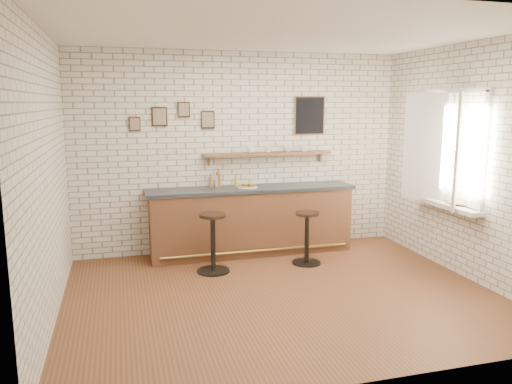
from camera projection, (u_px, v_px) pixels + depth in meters
The scene contains 21 objects.
ground at pixel (281, 294), 5.94m from camera, with size 5.00×5.00×0.00m, color brown.
bar_counter at pixel (251, 220), 7.49m from camera, with size 3.10×0.65×1.01m.
sandwich_plate at pixel (248, 187), 7.36m from camera, with size 0.28×0.28×0.01m, color white.
ciabatta_sandwich at pixel (248, 185), 7.36m from camera, with size 0.21×0.15×0.06m.
potato_chips at pixel (246, 187), 7.35m from camera, with size 0.26×0.18×0.00m.
bitters_bottle_brown at pixel (211, 182), 7.41m from camera, with size 0.06×0.06×0.19m.
bitters_bottle_white at pixel (217, 181), 7.43m from camera, with size 0.06×0.06×0.22m.
bitters_bottle_amber at pixel (218, 180), 7.44m from camera, with size 0.06×0.06×0.26m.
condiment_bottle_yellow at pixel (236, 181), 7.51m from camera, with size 0.06×0.06×0.18m.
bar_stool_left at pixel (213, 241), 6.65m from camera, with size 0.45×0.45×0.80m.
bar_stool_right at pixel (307, 236), 7.01m from camera, with size 0.41×0.41×0.74m.
wall_shelf at pixel (268, 154), 7.59m from camera, with size 2.00×0.18×0.18m.
shelf_cup_a at pixel (251, 150), 7.51m from camera, with size 0.12×0.12×0.09m, color white.
shelf_cup_b at pixel (268, 150), 7.58m from camera, with size 0.09×0.09×0.09m, color white.
shelf_cup_c at pixel (288, 148), 7.66m from camera, with size 0.14×0.14×0.11m, color white.
shelf_cup_d at pixel (305, 149), 7.73m from camera, with size 0.10×0.10×0.09m, color white.
back_wall_decor at pixel (255, 116), 7.52m from camera, with size 2.96×0.02×0.56m.
window_sill at pixel (444, 204), 6.69m from camera, with size 0.20×1.35×0.06m.
casement_window at pixel (445, 149), 6.55m from camera, with size 0.40×1.30×1.56m.
book_lower at pixel (452, 204), 6.51m from camera, with size 0.16×0.21×0.02m, color tan.
book_upper at pixel (451, 203), 6.52m from camera, with size 0.15×0.20×0.02m, color tan.
Camera 1 is at (-1.78, -5.35, 2.25)m, focal length 35.00 mm.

